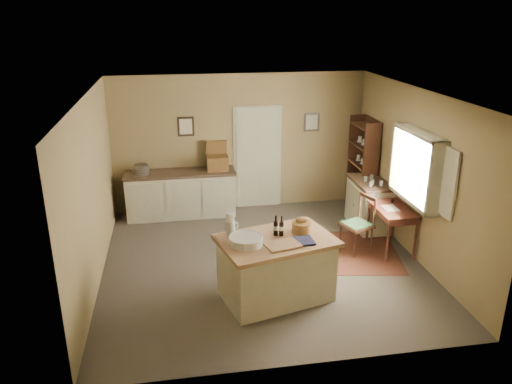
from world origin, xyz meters
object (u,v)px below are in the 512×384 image
at_px(right_cabinet, 369,204).
at_px(shelving_unit, 364,167).
at_px(work_island, 276,267).
at_px(desk_chair, 357,225).
at_px(sideboard, 181,192).
at_px(writing_desk, 393,213).

relative_size(right_cabinet, shelving_unit, 0.54).
height_order(work_island, desk_chair, work_island).
bearing_deg(work_island, sideboard, 95.87).
height_order(writing_desk, desk_chair, desk_chair).
height_order(writing_desk, right_cabinet, right_cabinet).
relative_size(sideboard, writing_desk, 2.34).
distance_m(writing_desk, right_cabinet, 1.02).
relative_size(work_island, writing_desk, 1.93).
bearing_deg(shelving_unit, writing_desk, -95.03).
height_order(sideboard, right_cabinet, sideboard).
distance_m(writing_desk, desk_chair, 0.62).
xyz_separation_m(work_island, right_cabinet, (2.20, 2.11, -0.02)).
bearing_deg(writing_desk, shelving_unit, 84.97).
distance_m(sideboard, desk_chair, 3.49).
distance_m(desk_chair, shelving_unit, 1.86).
relative_size(writing_desk, shelving_unit, 0.48).
bearing_deg(writing_desk, right_cabinet, 90.01).
relative_size(work_island, desk_chair, 1.83).
distance_m(work_island, shelving_unit, 3.70).
xyz_separation_m(writing_desk, right_cabinet, (-0.00, 1.00, -0.21)).
relative_size(sideboard, right_cabinet, 2.05).
xyz_separation_m(right_cabinet, shelving_unit, (0.15, 0.71, 0.49)).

